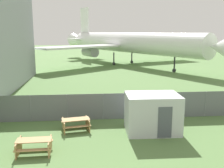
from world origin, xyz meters
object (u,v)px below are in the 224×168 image
(airplane, at_px, (127,43))
(picnic_bench_near_cabin, at_px, (76,123))
(picnic_bench_open_grass, at_px, (34,145))
(portable_cabin, at_px, (152,113))

(airplane, relative_size, picnic_bench_near_cabin, 19.64)
(picnic_bench_near_cabin, bearing_deg, picnic_bench_open_grass, -122.93)
(airplane, xyz_separation_m, picnic_bench_open_grass, (-10.31, -36.75, -3.73))
(airplane, relative_size, picnic_bench_open_grass, 21.03)
(airplane, height_order, portable_cabin, airplane)
(portable_cabin, height_order, picnic_bench_near_cabin, portable_cabin)
(portable_cabin, xyz_separation_m, picnic_bench_open_grass, (-6.83, -2.47, -0.73))
(portable_cabin, distance_m, picnic_bench_open_grass, 7.30)
(picnic_bench_near_cabin, relative_size, picnic_bench_open_grass, 1.07)
(portable_cabin, relative_size, picnic_bench_near_cabin, 1.70)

